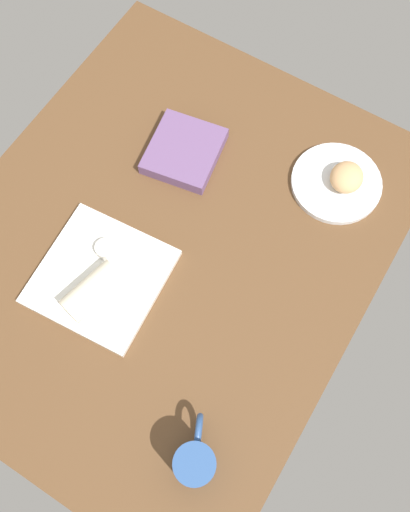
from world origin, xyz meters
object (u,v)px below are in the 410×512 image
object	(u,v)px
sauce_cup	(106,249)
book_stack	(184,151)
breakfast_wrap	(92,291)
coffee_mug	(195,462)
round_plate	(336,183)
scone_pastry	(347,177)
square_plate	(101,277)

from	to	relation	value
sauce_cup	book_stack	size ratio (longest dim) A/B	0.23
breakfast_wrap	coffee_mug	xyz separation A→B (cm)	(16.91, 35.52, 0.64)
round_plate	coffee_mug	distance (cm)	68.71
scone_pastry	book_stack	world-z (taller)	scone_pastry
square_plate	coffee_mug	xyz separation A→B (cm)	(21.22, 37.26, 4.48)
square_plate	coffee_mug	size ratio (longest dim) A/B	2.06
sauce_cup	breakfast_wrap	size ratio (longest dim) A/B	0.34
square_plate	sauce_cup	world-z (taller)	sauce_cup
scone_pastry	square_plate	distance (cm)	58.92
sauce_cup	book_stack	xyz separation A→B (cm)	(-30.17, 0.88, -1.09)
sauce_cup	scone_pastry	bearing A→B (deg)	139.25
book_stack	coffee_mug	distance (cm)	68.74
scone_pastry	book_stack	size ratio (longest dim) A/B	0.41
coffee_mug	square_plate	bearing A→B (deg)	-119.66
breakfast_wrap	square_plate	bearing A→B (deg)	125.13
scone_pastry	coffee_mug	world-z (taller)	coffee_mug
square_plate	round_plate	bearing A→B (deg)	145.21
round_plate	coffee_mug	xyz separation A→B (cm)	(68.41, 4.48, 4.58)
scone_pastry	square_plate	xyz separation A→B (cm)	(47.78, -34.34, -3.01)
scone_pastry	coffee_mug	distance (cm)	69.08
scone_pastry	round_plate	bearing A→B (deg)	-69.09
square_plate	breakfast_wrap	distance (cm)	6.03
breakfast_wrap	book_stack	size ratio (longest dim) A/B	0.66
round_plate	scone_pastry	distance (cm)	3.53
scone_pastry	square_plate	world-z (taller)	scone_pastry
square_plate	coffee_mug	bearing A→B (deg)	60.34
round_plate	scone_pastry	world-z (taller)	scone_pastry
square_plate	breakfast_wrap	size ratio (longest dim) A/B	1.99
round_plate	sauce_cup	xyz separation A→B (cm)	(41.80, -34.97, 1.99)
square_plate	book_stack	world-z (taller)	book_stack
square_plate	book_stack	distance (cm)	35.60
breakfast_wrap	book_stack	world-z (taller)	breakfast_wrap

